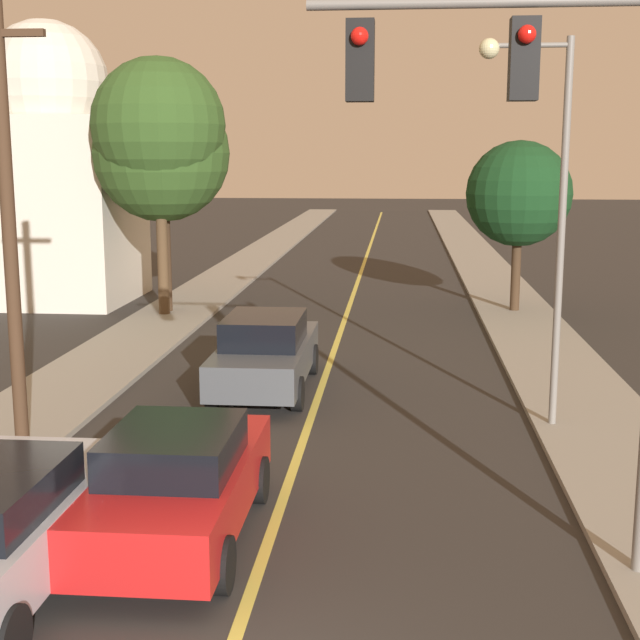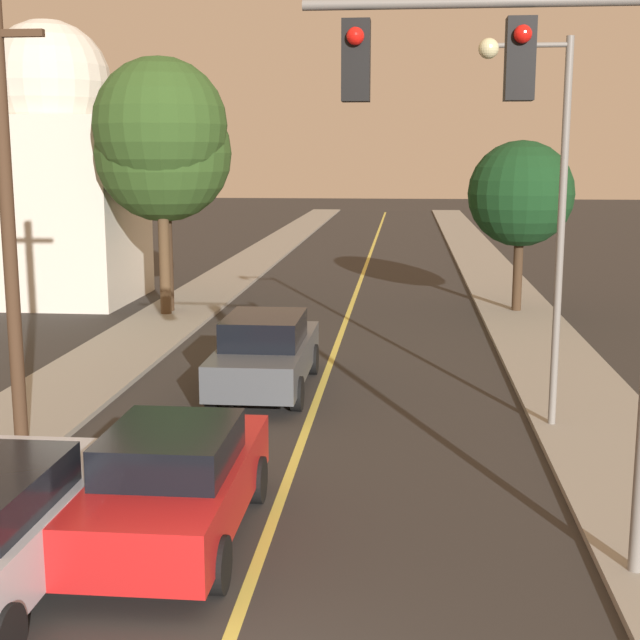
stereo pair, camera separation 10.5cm
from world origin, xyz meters
name	(u,v)px [view 2 (the right image)]	position (x,y,z in m)	size (l,w,h in m)	color
road_surface	(368,261)	(0.00, 36.00, 0.01)	(8.51, 80.00, 0.01)	#2D2B28
sidewalk_left	(256,259)	(-5.51, 36.00, 0.06)	(2.50, 80.00, 0.12)	gray
sidewalk_right	(482,261)	(5.51, 36.00, 0.06)	(2.50, 80.00, 0.12)	gray
car_near_lane_front	(175,482)	(-1.19, 3.76, 0.83)	(1.93, 4.52, 1.62)	red
car_near_lane_second	(266,352)	(-1.19, 11.54, 0.87)	(1.96, 4.98, 1.71)	#474C51
traffic_signal_mast	(550,166)	(3.42, 3.20, 4.98)	(4.15, 0.42, 6.89)	slate
streetlamp_right	(542,182)	(4.23, 9.26, 4.62)	(1.65, 0.36, 7.03)	slate
utility_pole_left	(8,219)	(-4.86, 7.20, 4.04)	(1.60, 0.24, 7.51)	#422D1E
tree_left_near	(160,126)	(-5.77, 20.19, 5.98)	(4.13, 4.13, 7.96)	#4C3823
tree_left_far	(163,154)	(-5.85, 20.73, 5.13)	(4.31, 4.31, 7.19)	#3D2B1C
tree_right_near	(521,194)	(5.45, 21.87, 3.87)	(3.37, 3.37, 5.45)	#3D2B1C
domed_building_left	(54,174)	(-10.45, 23.17, 4.44)	(5.38, 5.38, 9.63)	beige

